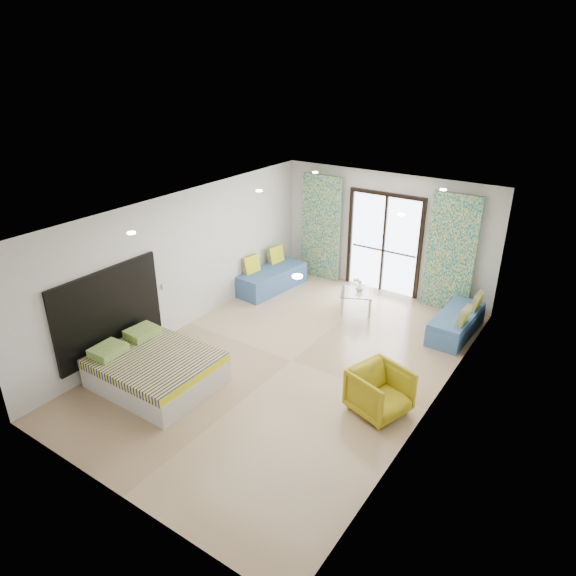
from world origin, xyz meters
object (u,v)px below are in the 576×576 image
Objects in this scene: bed at (155,369)px; daybed_right at (457,323)px; armchair at (380,389)px; daybed_left at (271,278)px; coffee_table at (357,294)px.

daybed_right is at bearing 50.90° from bed.
daybed_right is 3.05m from armchair.
daybed_left is at bearing -174.49° from daybed_right.
coffee_table is at bearing 50.79° from armchair.
coffee_table is (-2.08, -0.18, 0.14)m from daybed_right.
armchair reaches higher than bed.
armchair reaches higher than coffee_table.
coffee_table is (2.15, 0.09, 0.12)m from daybed_left.
bed is 1.03× the size of daybed_left.
bed is at bearing -74.88° from daybed_left.
daybed_left is 2.16m from coffee_table.
armchair reaches higher than daybed_right.
bed is 2.37× the size of armchair.
daybed_left is at bearing 73.27° from armchair.
armchair is (1.85, -2.86, 0.01)m from coffee_table.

